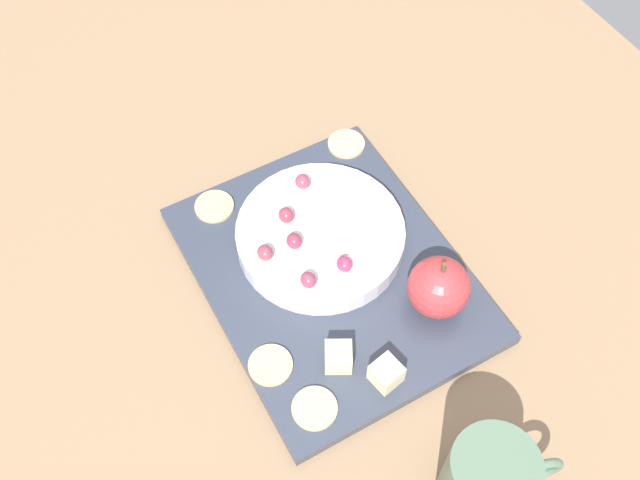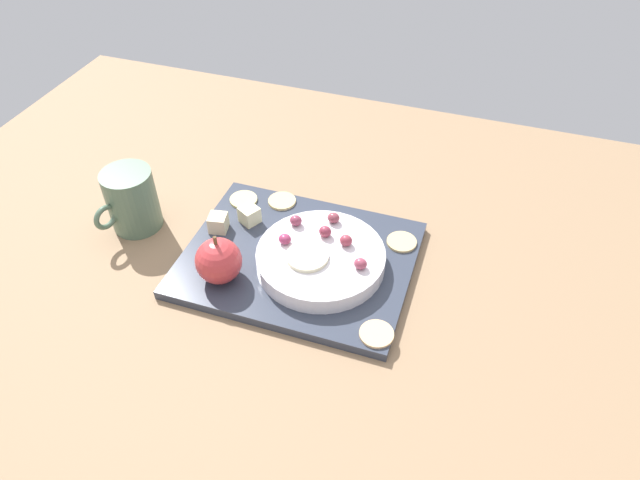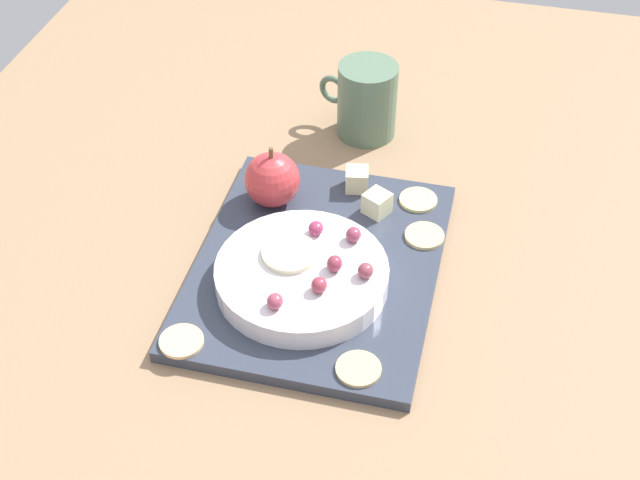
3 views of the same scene
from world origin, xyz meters
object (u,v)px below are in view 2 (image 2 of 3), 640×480
(cracker_3, at_px, (244,200))
(grape_3, at_px, (296,221))
(apple_whole, at_px, (219,261))
(grape_1, at_px, (285,239))
(cheese_cube_1, at_px, (218,223))
(serving_dish, at_px, (321,259))
(grape_2, at_px, (325,232))
(cracker_2, at_px, (377,334))
(apple_slice_0, at_px, (307,257))
(cracker_0, at_px, (402,242))
(cup, at_px, (132,200))
(grape_0, at_px, (346,241))
(cheese_cube_0, at_px, (249,215))
(grape_4, at_px, (334,218))
(platter, at_px, (302,260))
(grape_5, at_px, (361,264))
(cracker_1, at_px, (282,201))

(cracker_3, bearing_deg, grape_3, -26.18)
(apple_whole, height_order, grape_1, apple_whole)
(cheese_cube_1, xyz_separation_m, grape_1, (0.12, -0.02, 0.02))
(serving_dish, relative_size, grape_2, 10.07)
(cracker_2, distance_m, cracker_3, 0.33)
(cracker_2, xyz_separation_m, apple_slice_0, (-0.12, 0.08, 0.03))
(cracker_0, xyz_separation_m, cup, (-0.40, -0.08, 0.03))
(grape_0, relative_size, grape_1, 1.00)
(cracker_2, height_order, cup, cup)
(grape_2, xyz_separation_m, grape_3, (-0.05, 0.01, -0.00))
(grape_1, height_order, grape_3, grape_3)
(grape_0, xyz_separation_m, grape_1, (-0.08, -0.02, -0.00))
(cheese_cube_0, xyz_separation_m, grape_3, (0.08, -0.01, 0.02))
(grape_1, bearing_deg, grape_4, 51.59)
(cheese_cube_0, height_order, cheese_cube_1, same)
(platter, xyz_separation_m, grape_2, (0.03, 0.03, 0.04))
(apple_slice_0, distance_m, cup, 0.29)
(cracker_2, distance_m, grape_5, 0.10)
(cracker_3, bearing_deg, grape_1, -41.15)
(serving_dish, xyz_separation_m, grape_5, (0.06, -0.01, 0.02))
(cracker_1, distance_m, grape_2, 0.13)
(serving_dish, distance_m, apple_whole, 0.14)
(platter, bearing_deg, cheese_cube_1, 173.81)
(cracker_0, xyz_separation_m, apple_slice_0, (-0.11, -0.10, 0.03))
(cracker_2, bearing_deg, cracker_0, 92.37)
(cracker_0, height_order, grape_5, grape_5)
(platter, relative_size, grape_2, 18.04)
(grape_5, bearing_deg, platter, 168.32)
(grape_3, bearing_deg, apple_whole, -122.76)
(cheese_cube_0, height_order, cup, cup)
(grape_2, bearing_deg, apple_whole, -139.82)
(cracker_2, height_order, grape_4, grape_4)
(grape_5, bearing_deg, cracker_3, 154.03)
(serving_dish, bearing_deg, apple_slice_0, -128.73)
(grape_1, distance_m, cup, 0.25)
(cracker_1, xyz_separation_m, cracker_3, (-0.06, -0.02, 0.00))
(cracker_1, bearing_deg, grape_2, -39.05)
(serving_dish, relative_size, cheese_cube_0, 6.91)
(grape_5, bearing_deg, grape_4, 128.88)
(cheese_cube_1, bearing_deg, cracker_2, -23.05)
(grape_1, distance_m, apple_slice_0, 0.04)
(cheese_cube_0, relative_size, cheese_cube_1, 1.00)
(cheese_cube_0, xyz_separation_m, cracker_3, (-0.03, 0.04, -0.01))
(cheese_cube_0, bearing_deg, grape_4, 5.45)
(grape_4, height_order, cup, cup)
(serving_dish, xyz_separation_m, grape_4, (-0.00, 0.07, 0.02))
(cheese_cube_0, height_order, grape_0, grape_0)
(cheese_cube_1, xyz_separation_m, cracker_3, (0.01, 0.08, -0.01))
(cheese_cube_1, bearing_deg, grape_4, 14.67)
(cracker_2, height_order, grape_2, grape_2)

